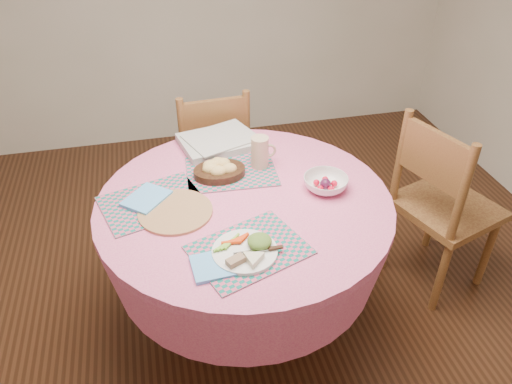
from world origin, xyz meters
TOP-DOWN VIEW (x-y plane):
  - ground at (0.00, 0.00)m, footprint 4.00×4.00m
  - dining_table at (0.00, 0.00)m, footprint 1.24×1.24m
  - chair_right at (1.00, 0.07)m, footprint 0.55×0.56m
  - chair_back at (-0.02, 0.83)m, footprint 0.45×0.43m
  - placemat_front at (-0.05, -0.31)m, footprint 0.48×0.42m
  - placemat_left at (-0.38, 0.06)m, footprint 0.47×0.40m
  - placemat_back at (-0.01, 0.22)m, footprint 0.42×0.32m
  - wicker_trivet at (-0.29, -0.03)m, footprint 0.30×0.30m
  - napkin_near at (-0.17, -0.37)m, footprint 0.19×0.15m
  - napkin_far at (-0.40, 0.08)m, footprint 0.22×0.23m
  - dinner_plate at (-0.06, -0.34)m, footprint 0.24×0.25m
  - bread_bowl at (-0.07, 0.20)m, footprint 0.23×0.23m
  - latte_mug at (0.12, 0.23)m, footprint 0.12×0.08m
  - fruit_bowl at (0.35, -0.00)m, footprint 0.20×0.20m
  - newspaper_stack at (-0.03, 0.47)m, footprint 0.41×0.35m

SIDE VIEW (x-z plane):
  - ground at x=0.00m, z-range 0.00..0.00m
  - chair_back at x=-0.02m, z-range 0.02..0.94m
  - chair_right at x=1.00m, z-range 0.02..0.99m
  - dining_table at x=0.00m, z-range 0.18..0.93m
  - placemat_front at x=-0.05m, z-range 0.75..0.76m
  - placemat_left at x=-0.38m, z-range 0.75..0.76m
  - placemat_back at x=-0.01m, z-range 0.75..0.76m
  - wicker_trivet at x=-0.29m, z-range 0.75..0.76m
  - napkin_near at x=-0.17m, z-range 0.75..0.76m
  - napkin_far at x=-0.40m, z-range 0.76..0.77m
  - dinner_plate at x=-0.06m, z-range 0.75..0.80m
  - newspaper_stack at x=-0.03m, z-range 0.76..0.80m
  - fruit_bowl at x=0.35m, z-range 0.75..0.81m
  - bread_bowl at x=-0.07m, z-range 0.75..0.83m
  - latte_mug at x=0.12m, z-range 0.76..0.90m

